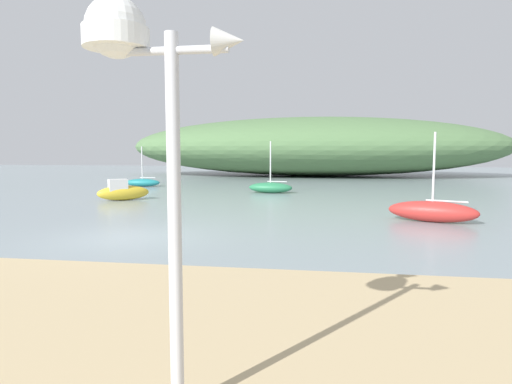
% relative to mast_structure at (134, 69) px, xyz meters
% --- Properties ---
extents(ground_plane, '(120.00, 120.00, 0.00)m').
position_rel_mast_structure_xyz_m(ground_plane, '(-3.95, 8.32, -3.25)').
color(ground_plane, gray).
extents(distant_hill, '(38.66, 15.11, 6.00)m').
position_rel_mast_structure_xyz_m(distant_hill, '(0.82, 41.73, -0.25)').
color(distant_hill, '#517547').
rests_on(distant_hill, ground).
extents(mast_structure, '(1.39, 0.56, 3.66)m').
position_rel_mast_structure_xyz_m(mast_structure, '(0.00, 0.00, 0.00)').
color(mast_structure, silver).
rests_on(mast_structure, beach_sand).
extents(motorboat_outer_mooring, '(2.55, 2.18, 1.10)m').
position_rel_mast_structure_xyz_m(motorboat_outer_mooring, '(-8.60, 17.38, -2.79)').
color(motorboat_outer_mooring, gold).
rests_on(motorboat_outer_mooring, ground).
extents(sailboat_centre_water, '(2.57, 0.97, 2.87)m').
position_rel_mast_structure_xyz_m(sailboat_centre_water, '(-11.17, 25.85, -2.95)').
color(sailboat_centre_water, teal).
rests_on(sailboat_centre_water, ground).
extents(sailboat_far_left, '(2.78, 1.29, 3.14)m').
position_rel_mast_structure_xyz_m(sailboat_far_left, '(-1.49, 22.46, -2.91)').
color(sailboat_far_left, '#287A4C').
rests_on(sailboat_far_left, ground).
extents(sailboat_mid_channel, '(3.20, 1.94, 3.22)m').
position_rel_mast_structure_xyz_m(sailboat_mid_channel, '(5.56, 12.64, -2.86)').
color(sailboat_mid_channel, '#B72D28').
rests_on(sailboat_mid_channel, ground).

